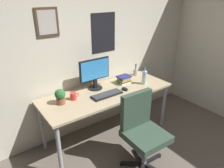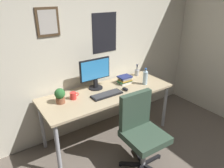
{
  "view_description": "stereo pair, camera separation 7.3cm",
  "coord_description": "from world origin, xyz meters",
  "px_view_note": "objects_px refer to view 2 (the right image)",
  "views": [
    {
      "loc": [
        -1.3,
        -0.42,
        2.02
      ],
      "look_at": [
        0.18,
        1.62,
        0.9
      ],
      "focal_mm": 33.52,
      "sensor_mm": 36.0,
      "label": 1
    },
    {
      "loc": [
        -1.24,
        -0.46,
        2.02
      ],
      "look_at": [
        0.18,
        1.62,
        0.9
      ],
      "focal_mm": 33.52,
      "sensor_mm": 36.0,
      "label": 2
    }
  ],
  "objects_px": {
    "book_stack_left": "(125,80)",
    "water_bottle": "(145,78)",
    "office_chair": "(141,129)",
    "monitor": "(95,72)",
    "keyboard": "(107,95)",
    "computer_mouse": "(125,89)",
    "coffee_mug_near": "(73,96)",
    "potted_plant": "(60,95)",
    "pen_cup": "(137,72)"
  },
  "relations": [
    {
      "from": "water_bottle",
      "to": "book_stack_left",
      "type": "bearing_deg",
      "value": 137.13
    },
    {
      "from": "water_bottle",
      "to": "potted_plant",
      "type": "bearing_deg",
      "value": 172.41
    },
    {
      "from": "computer_mouse",
      "to": "water_bottle",
      "type": "relative_size",
      "value": 0.44
    },
    {
      "from": "monitor",
      "to": "coffee_mug_near",
      "type": "bearing_deg",
      "value": -163.05
    },
    {
      "from": "keyboard",
      "to": "potted_plant",
      "type": "bearing_deg",
      "value": 165.35
    },
    {
      "from": "water_bottle",
      "to": "potted_plant",
      "type": "height_order",
      "value": "water_bottle"
    },
    {
      "from": "potted_plant",
      "to": "water_bottle",
      "type": "bearing_deg",
      "value": -7.59
    },
    {
      "from": "keyboard",
      "to": "water_bottle",
      "type": "distance_m",
      "value": 0.67
    },
    {
      "from": "monitor",
      "to": "office_chair",
      "type": "bearing_deg",
      "value": -83.44
    },
    {
      "from": "computer_mouse",
      "to": "coffee_mug_near",
      "type": "relative_size",
      "value": 0.93
    },
    {
      "from": "keyboard",
      "to": "water_bottle",
      "type": "xyz_separation_m",
      "value": [
        0.67,
        -0.01,
        0.09
      ]
    },
    {
      "from": "computer_mouse",
      "to": "coffee_mug_near",
      "type": "xyz_separation_m",
      "value": [
        -0.71,
        0.17,
        0.03
      ]
    },
    {
      "from": "keyboard",
      "to": "water_bottle",
      "type": "height_order",
      "value": "water_bottle"
    },
    {
      "from": "water_bottle",
      "to": "keyboard",
      "type": "bearing_deg",
      "value": 178.8
    },
    {
      "from": "keyboard",
      "to": "computer_mouse",
      "type": "relative_size",
      "value": 3.91
    },
    {
      "from": "office_chair",
      "to": "keyboard",
      "type": "bearing_deg",
      "value": 98.87
    },
    {
      "from": "monitor",
      "to": "pen_cup",
      "type": "distance_m",
      "value": 0.83
    },
    {
      "from": "monitor",
      "to": "keyboard",
      "type": "relative_size",
      "value": 1.07
    },
    {
      "from": "monitor",
      "to": "computer_mouse",
      "type": "distance_m",
      "value": 0.48
    },
    {
      "from": "office_chair",
      "to": "coffee_mug_near",
      "type": "relative_size",
      "value": 8.01
    },
    {
      "from": "office_chair",
      "to": "potted_plant",
      "type": "relative_size",
      "value": 4.87
    },
    {
      "from": "monitor",
      "to": "water_bottle",
      "type": "distance_m",
      "value": 0.75
    },
    {
      "from": "monitor",
      "to": "computer_mouse",
      "type": "bearing_deg",
      "value": -43.7
    },
    {
      "from": "pen_cup",
      "to": "book_stack_left",
      "type": "xyz_separation_m",
      "value": [
        -0.36,
        -0.14,
        0.0
      ]
    },
    {
      "from": "keyboard",
      "to": "computer_mouse",
      "type": "xyz_separation_m",
      "value": [
        0.3,
        -0.01,
        0.01
      ]
    },
    {
      "from": "computer_mouse",
      "to": "pen_cup",
      "type": "xyz_separation_m",
      "value": [
        0.5,
        0.34,
        0.04
      ]
    },
    {
      "from": "keyboard",
      "to": "potted_plant",
      "type": "relative_size",
      "value": 2.21
    },
    {
      "from": "monitor",
      "to": "computer_mouse",
      "type": "relative_size",
      "value": 4.18
    },
    {
      "from": "keyboard",
      "to": "computer_mouse",
      "type": "bearing_deg",
      "value": -2.33
    },
    {
      "from": "office_chair",
      "to": "monitor",
      "type": "xyz_separation_m",
      "value": [
        -0.1,
        0.88,
        0.46
      ]
    },
    {
      "from": "monitor",
      "to": "book_stack_left",
      "type": "xyz_separation_m",
      "value": [
        0.45,
        -0.09,
        -0.18
      ]
    },
    {
      "from": "pen_cup",
      "to": "office_chair",
      "type": "bearing_deg",
      "value": -127.49
    },
    {
      "from": "coffee_mug_near",
      "to": "keyboard",
      "type": "bearing_deg",
      "value": -21.47
    },
    {
      "from": "computer_mouse",
      "to": "pen_cup",
      "type": "bearing_deg",
      "value": 34.4
    },
    {
      "from": "monitor",
      "to": "coffee_mug_near",
      "type": "distance_m",
      "value": 0.46
    },
    {
      "from": "book_stack_left",
      "to": "water_bottle",
      "type": "bearing_deg",
      "value": -42.87
    },
    {
      "from": "potted_plant",
      "to": "book_stack_left",
      "type": "height_order",
      "value": "potted_plant"
    },
    {
      "from": "office_chair",
      "to": "coffee_mug_near",
      "type": "height_order",
      "value": "office_chair"
    },
    {
      "from": "water_bottle",
      "to": "potted_plant",
      "type": "relative_size",
      "value": 1.29
    },
    {
      "from": "keyboard",
      "to": "potted_plant",
      "type": "distance_m",
      "value": 0.61
    },
    {
      "from": "monitor",
      "to": "book_stack_left",
      "type": "distance_m",
      "value": 0.5
    },
    {
      "from": "office_chair",
      "to": "pen_cup",
      "type": "xyz_separation_m",
      "value": [
        0.71,
        0.92,
        0.27
      ]
    },
    {
      "from": "office_chair",
      "to": "pen_cup",
      "type": "bearing_deg",
      "value": 52.51
    },
    {
      "from": "office_chair",
      "to": "water_bottle",
      "type": "relative_size",
      "value": 3.76
    },
    {
      "from": "keyboard",
      "to": "pen_cup",
      "type": "relative_size",
      "value": 2.15
    },
    {
      "from": "office_chair",
      "to": "pen_cup",
      "type": "distance_m",
      "value": 1.2
    },
    {
      "from": "office_chair",
      "to": "computer_mouse",
      "type": "distance_m",
      "value": 0.66
    },
    {
      "from": "coffee_mug_near",
      "to": "potted_plant",
      "type": "distance_m",
      "value": 0.19
    },
    {
      "from": "computer_mouse",
      "to": "potted_plant",
      "type": "xyz_separation_m",
      "value": [
        -0.88,
        0.17,
        0.09
      ]
    },
    {
      "from": "pen_cup",
      "to": "coffee_mug_near",
      "type": "bearing_deg",
      "value": -171.95
    }
  ]
}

